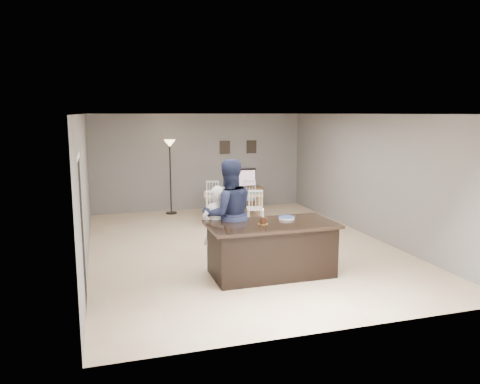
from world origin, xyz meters
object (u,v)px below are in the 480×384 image
object	(u,v)px
kitchen_island	(271,249)
television	(241,178)
man	(229,214)
floor_lamp	(170,157)
woman	(217,228)
plate_stack	(287,218)
tv_console	(242,198)
dining_table	(233,198)
birthday_cake	(263,220)

from	to	relation	value
kitchen_island	television	bearing A→B (deg)	77.99
man	floor_lamp	world-z (taller)	floor_lamp
woman	plate_stack	size ratio (longest dim) A/B	5.32
floor_lamp	plate_stack	bearing A→B (deg)	-76.59
plate_stack	floor_lamp	xyz separation A→B (m)	(-1.24, 5.19, 0.64)
tv_console	television	size ratio (longest dim) A/B	1.31
tv_console	man	xyz separation A→B (m)	(-1.79, -5.02, 0.67)
plate_stack	floor_lamp	distance (m)	5.37
woman	dining_table	world-z (taller)	woman
tv_console	dining_table	world-z (taller)	dining_table
kitchen_island	woman	world-z (taller)	woman
birthday_cake	dining_table	world-z (taller)	birthday_cake
television	floor_lamp	xyz separation A→B (m)	(-2.08, -0.25, 0.70)
kitchen_island	dining_table	world-z (taller)	same
television	birthday_cake	bearing A→B (deg)	76.48
man	floor_lamp	size ratio (longest dim) A/B	0.96
kitchen_island	plate_stack	size ratio (longest dim) A/B	7.69
woman	dining_table	distance (m)	3.89
woman	man	bearing A→B (deg)	168.25
man	dining_table	world-z (taller)	man
man	plate_stack	world-z (taller)	man
plate_stack	dining_table	distance (m)	4.02
tv_console	birthday_cake	xyz separation A→B (m)	(-1.36, -5.59, 0.66)
dining_table	tv_console	bearing A→B (deg)	76.72
tv_console	woman	distance (m)	5.43
woman	birthday_cake	size ratio (longest dim) A/B	5.82
plate_stack	floor_lamp	size ratio (longest dim) A/B	0.14
television	floor_lamp	bearing A→B (deg)	6.90
television	dining_table	bearing A→B (deg)	64.95
floor_lamp	kitchen_island	bearing A→B (deg)	-80.67
tv_console	dining_table	distance (m)	1.55
kitchen_island	dining_table	xyz separation A→B (m)	(0.53, 4.20, 0.12)
plate_stack	man	bearing A→B (deg)	159.64
woman	television	bearing A→B (deg)	-123.30
man	dining_table	bearing A→B (deg)	-107.90
woman	birthday_cake	world-z (taller)	woman
birthday_cake	dining_table	xyz separation A→B (m)	(0.69, 4.22, -0.39)
kitchen_island	birthday_cake	bearing A→B (deg)	-173.76
plate_stack	woman	bearing A→B (deg)	163.18
television	birthday_cake	size ratio (longest dim) A/B	3.57
plate_stack	television	bearing A→B (deg)	81.14
birthday_cake	plate_stack	distance (m)	0.56
plate_stack	tv_console	bearing A→B (deg)	81.03
man	tv_console	bearing A→B (deg)	-110.49
birthday_cake	kitchen_island	bearing A→B (deg)	6.24
tv_console	television	distance (m)	0.57
tv_console	television	xyz separation A→B (m)	(0.00, 0.07, 0.56)
kitchen_island	television	world-z (taller)	television
television	birthday_cake	distance (m)	5.82
kitchen_island	floor_lamp	distance (m)	5.57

